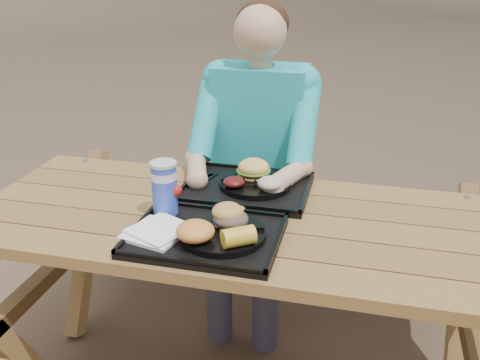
# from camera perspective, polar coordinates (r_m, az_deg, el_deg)

# --- Properties ---
(picnic_table) EXTENTS (1.80, 1.49, 0.75)m
(picnic_table) POSITION_cam_1_polar(r_m,az_deg,el_deg) (1.97, 0.00, -13.65)
(picnic_table) COLOR #999999
(picnic_table) RESTS_ON ground
(tray_near) EXTENTS (0.45, 0.35, 0.02)m
(tray_near) POSITION_cam_1_polar(r_m,az_deg,el_deg) (1.63, -3.66, -6.06)
(tray_near) COLOR black
(tray_near) RESTS_ON picnic_table
(tray_far) EXTENTS (0.45, 0.35, 0.02)m
(tray_far) POSITION_cam_1_polar(r_m,az_deg,el_deg) (1.94, 0.71, -0.96)
(tray_far) COLOR black
(tray_far) RESTS_ON picnic_table
(plate_near) EXTENTS (0.26, 0.26, 0.02)m
(plate_near) POSITION_cam_1_polar(r_m,az_deg,el_deg) (1.60, -1.85, -5.76)
(plate_near) COLOR black
(plate_near) RESTS_ON tray_near
(plate_far) EXTENTS (0.26, 0.26, 0.02)m
(plate_far) POSITION_cam_1_polar(r_m,az_deg,el_deg) (1.94, 1.64, -0.39)
(plate_far) COLOR black
(plate_far) RESTS_ON tray_far
(napkin_stack) EXTENTS (0.20, 0.20, 0.02)m
(napkin_stack) POSITION_cam_1_polar(r_m,az_deg,el_deg) (1.63, -8.95, -5.46)
(napkin_stack) COLOR white
(napkin_stack) RESTS_ON tray_near
(soda_cup) EXTENTS (0.08, 0.08, 0.17)m
(soda_cup) POSITION_cam_1_polar(r_m,az_deg,el_deg) (1.73, -8.06, -0.98)
(soda_cup) COLOR #183AB8
(soda_cup) RESTS_ON tray_near
(condiment_bbq) EXTENTS (0.06, 0.06, 0.03)m
(condiment_bbq) POSITION_cam_1_polar(r_m,az_deg,el_deg) (1.72, -2.05, -3.32)
(condiment_bbq) COLOR black
(condiment_bbq) RESTS_ON tray_near
(condiment_mustard) EXTENTS (0.06, 0.06, 0.03)m
(condiment_mustard) POSITION_cam_1_polar(r_m,az_deg,el_deg) (1.71, -0.32, -3.56)
(condiment_mustard) COLOR gold
(condiment_mustard) RESTS_ON tray_near
(sandwich) EXTENTS (0.10, 0.10, 0.10)m
(sandwich) POSITION_cam_1_polar(r_m,az_deg,el_deg) (1.60, -1.01, -3.20)
(sandwich) COLOR #C99247
(sandwich) RESTS_ON plate_near
(mac_cheese) EXTENTS (0.11, 0.11, 0.06)m
(mac_cheese) POSITION_cam_1_polar(r_m,az_deg,el_deg) (1.54, -4.80, -5.46)
(mac_cheese) COLOR #EA953D
(mac_cheese) RESTS_ON plate_near
(corn_cob) EXTENTS (0.13, 0.13, 0.05)m
(corn_cob) POSITION_cam_1_polar(r_m,az_deg,el_deg) (1.51, -0.17, -6.06)
(corn_cob) COLOR yellow
(corn_cob) RESTS_ON plate_near
(cutlery_far) EXTENTS (0.06, 0.14, 0.01)m
(cutlery_far) POSITION_cam_1_polar(r_m,az_deg,el_deg) (2.00, -3.72, 0.04)
(cutlery_far) COLOR black
(cutlery_far) RESTS_ON tray_far
(burger) EXTENTS (0.12, 0.12, 0.10)m
(burger) POSITION_cam_1_polar(r_m,az_deg,el_deg) (1.96, 1.47, 1.78)
(burger) COLOR #F9BA57
(burger) RESTS_ON plate_far
(baked_beans) EXTENTS (0.08, 0.08, 0.03)m
(baked_beans) POSITION_cam_1_polar(r_m,az_deg,el_deg) (1.88, -0.67, -0.22)
(baked_beans) COLOR #531210
(baked_beans) RESTS_ON plate_far
(potato_salad) EXTENTS (0.09, 0.09, 0.05)m
(potato_salad) POSITION_cam_1_polar(r_m,az_deg,el_deg) (1.86, 3.19, -0.37)
(potato_salad) COLOR beige
(potato_salad) RESTS_ON plate_far
(diner) EXTENTS (0.48, 0.84, 1.28)m
(diner) POSITION_cam_1_polar(r_m,az_deg,el_deg) (2.34, 2.00, 0.14)
(diner) COLOR #1AB9B0
(diner) RESTS_ON ground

